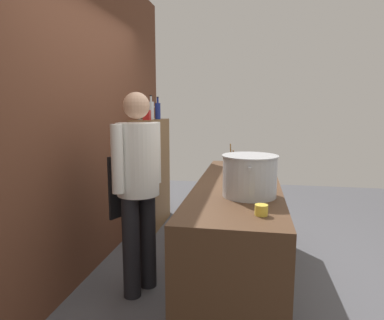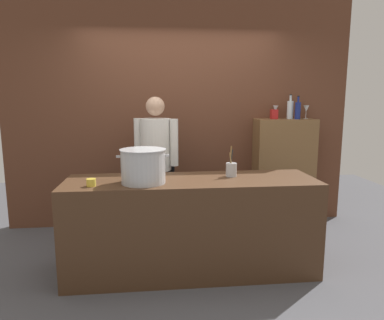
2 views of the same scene
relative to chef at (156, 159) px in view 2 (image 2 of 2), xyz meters
The scene contains 13 objects.
ground_plane 1.29m from the chef, 68.18° to the right, with size 8.00×8.00×0.00m, color #4C4C51.
brick_back_panel 0.87m from the chef, 62.35° to the left, with size 4.40×0.10×3.00m, color brown.
prep_counter 1.00m from the chef, 68.18° to the right, with size 2.33×0.70×0.90m, color #472D1C.
bar_cabinet 1.72m from the chef, 13.51° to the left, with size 0.76×0.32×1.38m, color brown.
chef is the anchor object (origin of this frame).
stockpot_large 0.91m from the chef, 97.70° to the right, with size 0.46×0.41×0.30m.
utensil_crock 1.00m from the chef, 44.97° to the right, with size 0.10×0.10×0.29m.
butter_jar 1.12m from the chef, 120.04° to the right, with size 0.08×0.08×0.07m, color yellow.
wine_bottle_cobalt 1.88m from the chef, 10.38° to the left, with size 0.07×0.07×0.29m.
wine_bottle_clear 1.83m from the chef, 13.08° to the left, with size 0.08×0.08×0.31m.
wine_glass_tall 2.06m from the chef, 13.02° to the left, with size 0.07×0.07×0.17m.
wine_glass_short 1.71m from the chef, 17.67° to the left, with size 0.07×0.07×0.17m.
spice_tin_red 1.61m from the chef, 14.44° to the left, with size 0.08×0.08×0.12m, color red.
Camera 2 is at (-0.34, -3.20, 1.63)m, focal length 33.28 mm.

